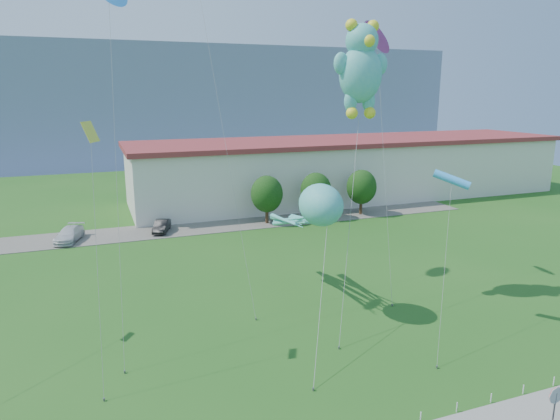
# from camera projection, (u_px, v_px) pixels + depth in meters

# --- Properties ---
(parking_strip) EXTENTS (70.00, 6.00, 0.06)m
(parking_strip) POSITION_uv_depth(u_px,v_px,m) (176.00, 229.00, 53.72)
(parking_strip) COLOR #59544C
(parking_strip) RESTS_ON ground
(hill_ridge) EXTENTS (160.00, 50.00, 25.00)m
(hill_ridge) POSITION_uv_depth(u_px,v_px,m) (120.00, 100.00, 128.25)
(hill_ridge) COLOR slate
(hill_ridge) RESTS_ON ground
(warehouse) EXTENTS (61.00, 15.00, 8.20)m
(warehouse) POSITION_uv_depth(u_px,v_px,m) (351.00, 168.00, 69.90)
(warehouse) COLOR beige
(warehouse) RESTS_ON ground
(stop_sign) EXTENTS (0.80, 0.07, 2.50)m
(stop_sign) POSITION_uv_depth(u_px,v_px,m) (555.00, 400.00, 20.86)
(stop_sign) COLOR slate
(stop_sign) RESTS_ON ground
(tree_near) EXTENTS (3.60, 3.60, 5.47)m
(tree_near) POSITION_uv_depth(u_px,v_px,m) (267.00, 194.00, 55.47)
(tree_near) COLOR #3F2B19
(tree_near) RESTS_ON ground
(tree_mid) EXTENTS (3.60, 3.60, 5.47)m
(tree_mid) POSITION_uv_depth(u_px,v_px,m) (316.00, 190.00, 57.53)
(tree_mid) COLOR #3F2B19
(tree_mid) RESTS_ON ground
(tree_far) EXTENTS (3.60, 3.60, 5.47)m
(tree_far) POSITION_uv_depth(u_px,v_px,m) (361.00, 187.00, 59.59)
(tree_far) COLOR #3F2B19
(tree_far) RESTS_ON ground
(parked_car_white) EXTENTS (3.24, 5.09, 1.37)m
(parked_car_white) POSITION_uv_depth(u_px,v_px,m) (69.00, 234.00, 49.26)
(parked_car_white) COLOR silver
(parked_car_white) RESTS_ON parking_strip
(parked_car_black) EXTENTS (2.48, 4.04, 1.26)m
(parked_car_black) POSITION_uv_depth(u_px,v_px,m) (162.00, 226.00, 52.53)
(parked_car_black) COLOR black
(parked_car_black) RESTS_ON parking_strip
(octopus_kite) EXTENTS (5.25, 14.76, 8.87)m
(octopus_kite) POSITION_uv_depth(u_px,v_px,m) (312.00, 212.00, 32.71)
(octopus_kite) COLOR #44ABAA
(octopus_kite) RESTS_ON ground
(teddy_bear_kite) EXTENTS (6.66, 8.10, 19.02)m
(teddy_bear_kite) POSITION_uv_depth(u_px,v_px,m) (361.00, 67.00, 32.81)
(teddy_bear_kite) COLOR #44ABAA
(teddy_bear_kite) RESTS_ON ground
(small_kite_cyan) EXTENTS (4.17, 5.81, 9.72)m
(small_kite_cyan) POSITION_uv_depth(u_px,v_px,m) (452.00, 181.00, 30.09)
(small_kite_cyan) COLOR #35A1EF
(small_kite_cyan) RESTS_ON ground
(small_kite_yellow) EXTENTS (1.29, 4.67, 12.94)m
(small_kite_yellow) POSITION_uv_depth(u_px,v_px,m) (92.00, 162.00, 24.67)
(small_kite_yellow) COLOR yellow
(small_kite_yellow) RESTS_ON ground
(small_kite_purple) EXTENTS (2.56, 6.86, 19.03)m
(small_kite_purple) POSITION_uv_depth(u_px,v_px,m) (378.00, 44.00, 36.36)
(small_kite_purple) COLOR #C433CE
(small_kite_purple) RESTS_ON ground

